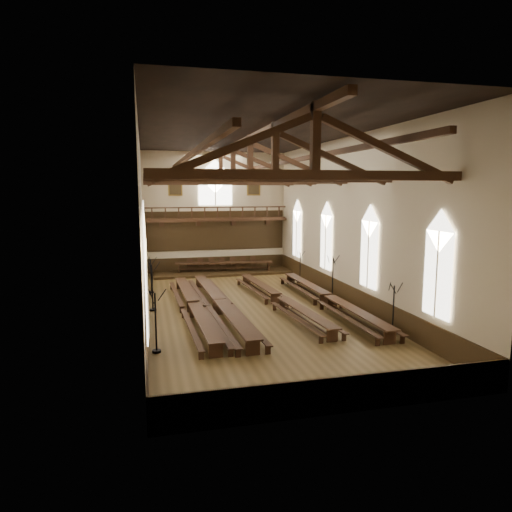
{
  "coord_description": "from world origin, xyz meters",
  "views": [
    {
      "loc": [
        -5.89,
        -25.28,
        6.9
      ],
      "look_at": [
        0.7,
        1.5,
        2.87
      ],
      "focal_mm": 32.0,
      "sensor_mm": 36.0,
      "label": 1
    }
  ],
  "objects_px": {
    "refectory_row_a": "(194,305)",
    "candelabrum_right_mid": "(332,286)",
    "refectory_row_c": "(279,298)",
    "dais": "(224,272)",
    "refectory_row_d": "(328,298)",
    "candelabrum_right_near": "(393,319)",
    "candelabrum_left_mid": "(153,296)",
    "candelabrum_left_far": "(151,282)",
    "refectory_row_b": "(220,303)",
    "candelabrum_left_near": "(156,334)",
    "high_table": "(224,264)",
    "candelabrum_right_far": "(300,272)"
  },
  "relations": [
    {
      "from": "candelabrum_left_far",
      "to": "candelabrum_left_near",
      "type": "bearing_deg",
      "value": -90.0
    },
    {
      "from": "refectory_row_c",
      "to": "refectory_row_a",
      "type": "bearing_deg",
      "value": -174.04
    },
    {
      "from": "refectory_row_a",
      "to": "candelabrum_left_far",
      "type": "height_order",
      "value": "candelabrum_left_far"
    },
    {
      "from": "refectory_row_a",
      "to": "dais",
      "type": "height_order",
      "value": "refectory_row_a"
    },
    {
      "from": "refectory_row_b",
      "to": "high_table",
      "type": "height_order",
      "value": "high_table"
    },
    {
      "from": "refectory_row_b",
      "to": "refectory_row_c",
      "type": "distance_m",
      "value": 3.68
    },
    {
      "from": "high_table",
      "to": "candelabrum_left_mid",
      "type": "relative_size",
      "value": 2.84
    },
    {
      "from": "dais",
      "to": "candelabrum_left_mid",
      "type": "distance_m",
      "value": 12.14
    },
    {
      "from": "candelabrum_left_near",
      "to": "candelabrum_right_far",
      "type": "distance_m",
      "value": 17.29
    },
    {
      "from": "candelabrum_left_mid",
      "to": "candelabrum_left_far",
      "type": "xyz_separation_m",
      "value": [
        -0.0,
        4.67,
        -0.12
      ]
    },
    {
      "from": "refectory_row_b",
      "to": "candelabrum_left_far",
      "type": "bearing_deg",
      "value": 121.34
    },
    {
      "from": "candelabrum_left_near",
      "to": "refectory_row_b",
      "type": "bearing_deg",
      "value": 57.13
    },
    {
      "from": "refectory_row_b",
      "to": "candelabrum_right_near",
      "type": "distance_m",
      "value": 9.45
    },
    {
      "from": "high_table",
      "to": "candelabrum_right_mid",
      "type": "distance_m",
      "value": 11.63
    },
    {
      "from": "candelabrum_right_mid",
      "to": "candelabrum_right_far",
      "type": "bearing_deg",
      "value": 90.0
    },
    {
      "from": "candelabrum_left_mid",
      "to": "candelabrum_right_mid",
      "type": "distance_m",
      "value": 11.1
    },
    {
      "from": "refectory_row_d",
      "to": "candelabrum_right_near",
      "type": "bearing_deg",
      "value": -79.81
    },
    {
      "from": "refectory_row_c",
      "to": "candelabrum_right_mid",
      "type": "bearing_deg",
      "value": 14.41
    },
    {
      "from": "candelabrum_left_near",
      "to": "candelabrum_right_mid",
      "type": "height_order",
      "value": "candelabrum_right_mid"
    },
    {
      "from": "refectory_row_d",
      "to": "candelabrum_left_near",
      "type": "distance_m",
      "value": 11.45
    },
    {
      "from": "dais",
      "to": "candelabrum_right_far",
      "type": "xyz_separation_m",
      "value": [
        5.13,
        -4.27,
        0.6
      ]
    },
    {
      "from": "dais",
      "to": "candelabrum_left_mid",
      "type": "bearing_deg",
      "value": -119.51
    },
    {
      "from": "refectory_row_d",
      "to": "candelabrum_left_mid",
      "type": "xyz_separation_m",
      "value": [
        -10.1,
        1.6,
        0.32
      ]
    },
    {
      "from": "refectory_row_d",
      "to": "candelabrum_right_far",
      "type": "distance_m",
      "value": 7.94
    },
    {
      "from": "candelabrum_left_mid",
      "to": "candelabrum_right_far",
      "type": "bearing_deg",
      "value": 29.46
    },
    {
      "from": "candelabrum_left_mid",
      "to": "candelabrum_right_near",
      "type": "height_order",
      "value": "candelabrum_left_mid"
    },
    {
      "from": "refectory_row_a",
      "to": "refectory_row_c",
      "type": "height_order",
      "value": "refectory_row_a"
    },
    {
      "from": "high_table",
      "to": "candelabrum_right_near",
      "type": "xyz_separation_m",
      "value": [
        5.13,
        -17.69,
        -0.06
      ]
    },
    {
      "from": "dais",
      "to": "candelabrum_left_mid",
      "type": "xyz_separation_m",
      "value": [
        -5.97,
        -10.54,
        0.76
      ]
    },
    {
      "from": "candelabrum_left_near",
      "to": "candelabrum_right_far",
      "type": "relative_size",
      "value": 1.21
    },
    {
      "from": "candelabrum_right_mid",
      "to": "candelabrum_right_far",
      "type": "height_order",
      "value": "candelabrum_right_mid"
    },
    {
      "from": "dais",
      "to": "candelabrum_right_mid",
      "type": "relative_size",
      "value": 4.05
    },
    {
      "from": "refectory_row_c",
      "to": "candelabrum_right_mid",
      "type": "relative_size",
      "value": 4.99
    },
    {
      "from": "refectory_row_c",
      "to": "candelabrum_left_near",
      "type": "xyz_separation_m",
      "value": [
        -7.3,
        -6.12,
        0.32
      ]
    },
    {
      "from": "candelabrum_left_mid",
      "to": "refectory_row_b",
      "type": "bearing_deg",
      "value": -20.0
    },
    {
      "from": "refectory_row_d",
      "to": "candelabrum_left_far",
      "type": "relative_size",
      "value": 5.88
    },
    {
      "from": "refectory_row_c",
      "to": "refectory_row_b",
      "type": "bearing_deg",
      "value": -172.7
    },
    {
      "from": "candelabrum_left_far",
      "to": "candelabrum_right_far",
      "type": "distance_m",
      "value": 11.21
    },
    {
      "from": "high_table",
      "to": "dais",
      "type": "bearing_deg",
      "value": 0.0
    },
    {
      "from": "refectory_row_c",
      "to": "candelabrum_left_near",
      "type": "distance_m",
      "value": 9.53
    },
    {
      "from": "refectory_row_a",
      "to": "candelabrum_right_mid",
      "type": "relative_size",
      "value": 5.11
    },
    {
      "from": "candelabrum_left_near",
      "to": "candelabrum_right_far",
      "type": "bearing_deg",
      "value": 50.06
    },
    {
      "from": "refectory_row_b",
      "to": "dais",
      "type": "height_order",
      "value": "refectory_row_b"
    },
    {
      "from": "refectory_row_b",
      "to": "refectory_row_c",
      "type": "bearing_deg",
      "value": 7.3
    },
    {
      "from": "refectory_row_a",
      "to": "candelabrum_right_mid",
      "type": "xyz_separation_m",
      "value": [
        8.92,
        1.51,
        0.31
      ]
    },
    {
      "from": "refectory_row_a",
      "to": "dais",
      "type": "xyz_separation_m",
      "value": [
        3.79,
        11.94,
        -0.44
      ]
    },
    {
      "from": "refectory_row_a",
      "to": "refectory_row_d",
      "type": "bearing_deg",
      "value": -1.48
    },
    {
      "from": "refectory_row_a",
      "to": "candelabrum_left_mid",
      "type": "height_order",
      "value": "candelabrum_left_mid"
    },
    {
      "from": "refectory_row_c",
      "to": "candelabrum_right_near",
      "type": "relative_size",
      "value": 5.56
    },
    {
      "from": "dais",
      "to": "high_table",
      "type": "bearing_deg",
      "value": 180.0
    }
  ]
}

